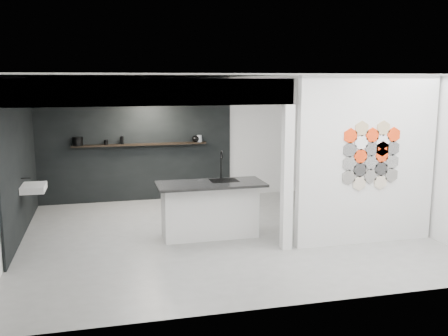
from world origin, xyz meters
TOP-DOWN VIEW (x-y plane):
  - floor at (0.00, 0.00)m, footprint 7.00×6.00m
  - partition_panel at (2.23, -1.00)m, footprint 2.45×0.15m
  - bay_clad_back at (-1.30, 2.97)m, footprint 4.40×0.04m
  - bay_clad_left at (-3.47, 1.00)m, footprint 0.04×4.00m
  - bulkhead at (-1.30, 1.00)m, footprint 4.40×4.00m
  - corner_column at (0.82, -1.00)m, footprint 0.16×0.16m
  - fascia_beam at (-1.30, -0.92)m, footprint 4.40×0.16m
  - wall_basin at (-3.24, 0.80)m, footprint 0.40×0.60m
  - display_shelf at (-1.20, 2.87)m, footprint 3.00×0.15m
  - kitchen_island at (-0.25, -0.06)m, footprint 1.86×0.82m
  - stockpot at (-2.55, 2.87)m, footprint 0.27×0.27m
  - kettle at (0.06, 2.87)m, footprint 0.21×0.21m
  - glass_bowl at (0.15, 2.87)m, footprint 0.16×0.16m
  - glass_vase at (0.15, 2.87)m, footprint 0.14×0.14m
  - bottle_dark at (-1.60, 2.87)m, footprint 0.08×0.08m
  - utensil_cup at (-1.95, 2.87)m, footprint 0.09×0.09m
  - hex_tile_cluster at (2.26, -1.09)m, footprint 1.04×0.02m

SIDE VIEW (x-z plane):
  - floor at x=0.00m, z-range -0.01..0.00m
  - kitchen_island at x=-0.25m, z-range -0.24..1.25m
  - wall_basin at x=-3.24m, z-range 0.79..0.91m
  - bay_clad_back at x=-1.30m, z-range 0.00..2.35m
  - bay_clad_left at x=-3.47m, z-range 0.00..2.35m
  - corner_column at x=0.82m, z-range 0.00..2.35m
  - display_shelf at x=-1.20m, z-range 1.28..1.32m
  - glass_bowl at x=0.15m, z-range 1.32..1.41m
  - utensil_cup at x=-1.95m, z-range 1.32..1.42m
  - kettle at x=0.06m, z-range 1.32..1.47m
  - glass_vase at x=0.15m, z-range 1.32..1.48m
  - partition_panel at x=2.23m, z-range 0.00..2.80m
  - bottle_dark at x=-1.60m, z-range 1.32..1.50m
  - stockpot at x=-2.55m, z-range 1.32..1.50m
  - hex_tile_cluster at x=2.26m, z-range 0.92..2.09m
  - bulkhead at x=-1.30m, z-range 2.35..2.75m
  - fascia_beam at x=-1.30m, z-range 2.35..2.75m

